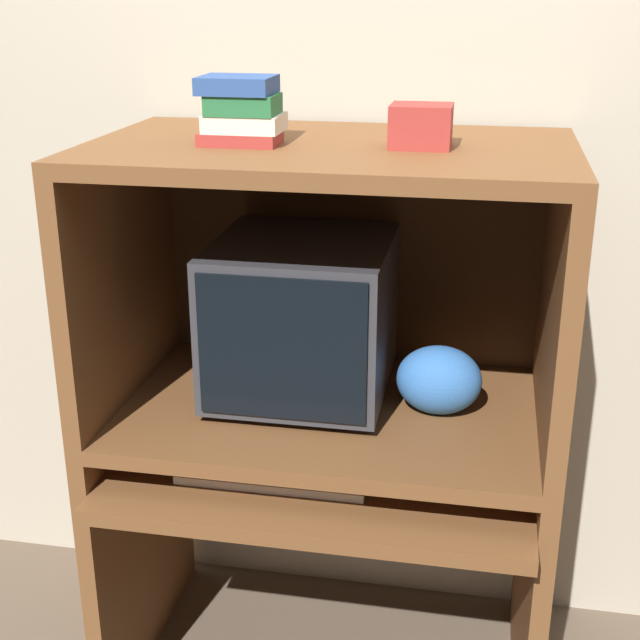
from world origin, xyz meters
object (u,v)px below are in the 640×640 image
at_px(crt_monitor, 302,317).
at_px(mouse, 395,485).
at_px(snack_bag, 439,380).
at_px(storage_box, 421,126).
at_px(keyboard, 276,470).
at_px(book_stack, 241,110).

relative_size(crt_monitor, mouse, 7.55).
xyz_separation_m(snack_bag, storage_box, (-0.06, -0.03, 0.57)).
relative_size(keyboard, book_stack, 2.51).
distance_m(mouse, snack_bag, 0.27).
distance_m(keyboard, book_stack, 0.79).
bearing_deg(crt_monitor, book_stack, -135.20).
bearing_deg(storage_box, keyboard, -153.76).
bearing_deg(crt_monitor, snack_bag, -7.62).
relative_size(keyboard, storage_box, 3.39).
relative_size(mouse, book_stack, 0.35).
height_order(crt_monitor, mouse, crt_monitor).
xyz_separation_m(keyboard, mouse, (0.27, -0.02, 0.00)).
xyz_separation_m(keyboard, book_stack, (-0.09, 0.11, 0.78)).
distance_m(crt_monitor, mouse, 0.45).
bearing_deg(book_stack, storage_box, 4.53).
bearing_deg(storage_box, snack_bag, 25.75).
bearing_deg(crt_monitor, mouse, -42.27).
height_order(mouse, book_stack, book_stack).
height_order(book_stack, storage_box, book_stack).
bearing_deg(snack_bag, book_stack, -172.20).
relative_size(keyboard, snack_bag, 2.17).
height_order(snack_bag, storage_box, storage_box).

